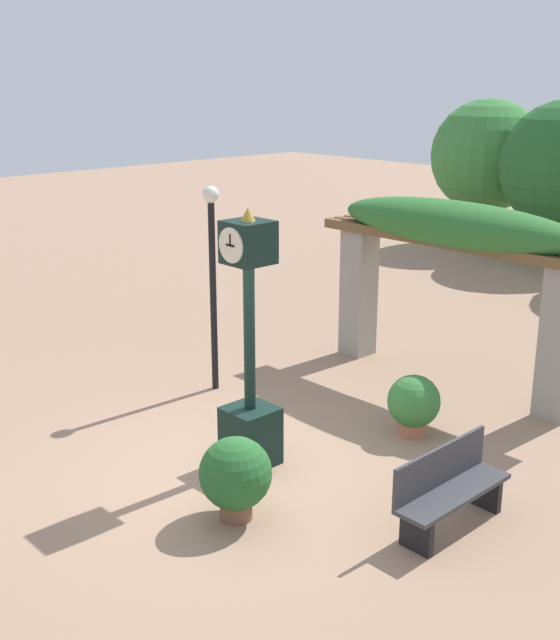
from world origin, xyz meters
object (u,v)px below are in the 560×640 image
object	(u,v)px
potted_plant_near_left	(414,403)
lamp_post	(212,263)
pedestal_clock	(250,367)
potted_plant_near_right	(236,475)
park_bench	(449,489)

from	to	relation	value
potted_plant_near_left	lamp_post	world-z (taller)	lamp_post
pedestal_clock	potted_plant_near_right	distance (m)	1.51
potted_plant_near_left	park_bench	xyz separation A→B (m)	(1.68, -1.57, -0.01)
pedestal_clock	potted_plant_near_left	distance (m)	2.45
potted_plant_near_left	pedestal_clock	bearing A→B (deg)	-111.93
park_bench	lamp_post	size ratio (longest dim) A/B	0.50
potted_plant_near_left	park_bench	size ratio (longest dim) A/B	0.54
potted_plant_near_left	potted_plant_near_right	size ratio (longest dim) A/B	0.89
pedestal_clock	potted_plant_near_right	size ratio (longest dim) A/B	3.41
potted_plant_near_right	lamp_post	distance (m)	4.11
pedestal_clock	lamp_post	world-z (taller)	pedestal_clock
park_bench	potted_plant_near_left	bearing A→B (deg)	47.05
pedestal_clock	lamp_post	xyz separation A→B (m)	(-2.26, 1.25, 0.72)
park_bench	lamp_post	distance (m)	5.09
pedestal_clock	potted_plant_near_left	world-z (taller)	pedestal_clock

